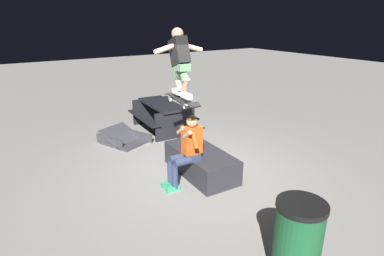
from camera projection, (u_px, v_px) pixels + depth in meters
The scene contains 8 objects.
ground_plane at pixel (196, 174), 6.25m from camera, with size 40.00×40.00×0.00m, color gray.
ledge_box_main at pixel (201, 162), 6.20m from camera, with size 1.64×0.77×0.47m, color #28282D.
person_sitting_on_ledge at pixel (187, 147), 5.64m from camera, with size 0.59×0.76×1.31m.
skateboard at pixel (182, 100), 5.45m from camera, with size 1.03×0.29×0.13m.
skater_airborne at pixel (180, 59), 5.27m from camera, with size 0.63×0.89×1.12m.
kicker_ramp at pixel (124, 140), 7.79m from camera, with size 1.22×1.13×0.44m.
picnic_table_back at pixel (162, 112), 8.56m from camera, with size 1.76×1.41×0.75m.
trash_bin at pixel (297, 241), 3.59m from camera, with size 0.56×0.56×1.01m.
Camera 1 is at (-4.67, 3.09, 2.91)m, focal length 29.62 mm.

